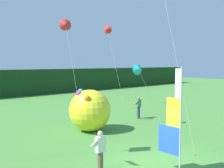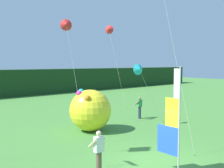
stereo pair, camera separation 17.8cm
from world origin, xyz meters
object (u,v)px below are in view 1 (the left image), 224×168
object	(u,v)px
person_near_banner	(139,107)
kite_red_delta_2	(65,25)
kite_red_delta_0	(107,30)
banner_flag	(174,123)
person_mid_field	(100,152)
inflatable_balloon	(90,110)
kite_cyan_delta_3	(138,69)

from	to	relation	value
person_near_banner	kite_red_delta_2	bearing A→B (deg)	162.27
person_near_banner	kite_red_delta_0	size ratio (longest dim) A/B	0.21
banner_flag	person_mid_field	xyz separation A→B (m)	(-2.16, 1.75, -1.05)
inflatable_balloon	kite_red_delta_0	xyz separation A→B (m)	(6.93, 6.34, 6.18)
kite_red_delta_0	kite_cyan_delta_3	bearing A→B (deg)	-117.07
banner_flag	kite_red_delta_0	xyz separation A→B (m)	(8.38, 13.54, 5.52)
inflatable_balloon	kite_cyan_delta_3	bearing A→B (deg)	-23.32
person_mid_field	kite_red_delta_2	world-z (taller)	kite_red_delta_2
kite_red_delta_0	banner_flag	bearing A→B (deg)	-121.77
kite_red_delta_2	kite_cyan_delta_3	distance (m)	5.66
person_near_banner	inflatable_balloon	xyz separation A→B (m)	(-5.02, -0.47, 0.41)
person_near_banner	kite_red_delta_0	distance (m)	9.03
person_mid_field	inflatable_balloon	distance (m)	6.55
person_mid_field	kite_cyan_delta_3	world-z (taller)	kite_cyan_delta_3
kite_red_delta_2	kite_cyan_delta_3	world-z (taller)	kite_red_delta_2
banner_flag	kite_cyan_delta_3	world-z (taller)	kite_cyan_delta_3
banner_flag	kite_red_delta_2	size ratio (longest dim) A/B	0.57
person_near_banner	kite_cyan_delta_3	world-z (taller)	kite_cyan_delta_3
banner_flag	inflatable_balloon	world-z (taller)	banner_flag
inflatable_balloon	kite_red_delta_0	size ratio (longest dim) A/B	0.33
banner_flag	person_mid_field	bearing A→B (deg)	141.08
person_mid_field	person_near_banner	bearing A→B (deg)	34.43
kite_red_delta_2	person_mid_field	bearing A→B (deg)	-113.33
person_near_banner	kite_red_delta_2	xyz separation A→B (m)	(-5.35, 1.71, 5.88)
person_mid_field	kite_red_delta_2	size ratio (longest dim) A/B	0.24
person_near_banner	inflatable_balloon	world-z (taller)	inflatable_balloon
banner_flag	inflatable_balloon	bearing A→B (deg)	78.59
person_near_banner	person_mid_field	size ratio (longest dim) A/B	0.98
person_near_banner	kite_red_delta_0	bearing A→B (deg)	71.99
inflatable_balloon	kite_red_delta_0	bearing A→B (deg)	42.46
kite_red_delta_0	inflatable_balloon	bearing A→B (deg)	-137.54
banner_flag	kite_red_delta_0	distance (m)	16.85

